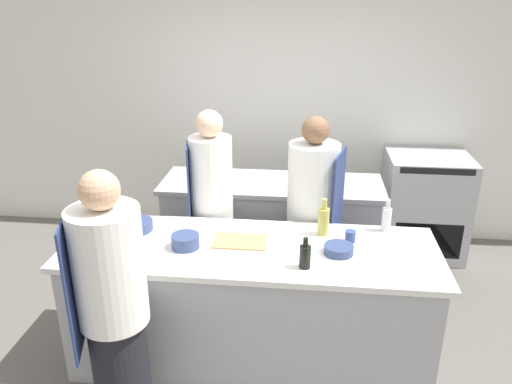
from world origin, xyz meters
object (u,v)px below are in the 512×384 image
(bottle_wine, at_px, (305,256))
(cup, at_px, (350,236))
(bowl_mixing_large, at_px, (135,256))
(chef_at_stove, at_px, (312,220))
(bowl_wooden_salad, at_px, (339,249))
(bowl_ceramic_blue, at_px, (135,226))
(chef_at_prep_near, at_px, (114,311))
(chef_at_pass_far, at_px, (212,214))
(bottle_olive_oil, at_px, (387,218))
(bottle_vinegar, at_px, (323,220))
(oven_range, at_px, (424,205))
(bowl_prep_small, at_px, (185,241))

(bottle_wine, relative_size, cup, 2.51)
(bowl_mixing_large, bearing_deg, chef_at_stove, 39.07)
(bowl_wooden_salad, bearing_deg, bowl_ceramic_blue, 172.32)
(bowl_wooden_salad, height_order, cup, cup)
(cup, bearing_deg, chef_at_prep_near, -148.18)
(chef_at_prep_near, xyz_separation_m, bottle_wine, (1.04, 0.46, 0.16))
(chef_at_pass_far, distance_m, bowl_mixing_large, 0.92)
(chef_at_prep_near, height_order, bottle_olive_oil, chef_at_prep_near)
(chef_at_pass_far, distance_m, bottle_olive_oil, 1.33)
(chef_at_prep_near, height_order, bowl_wooden_salad, chef_at_prep_near)
(chef_at_prep_near, height_order, bottle_vinegar, chef_at_prep_near)
(bottle_wine, distance_m, cup, 0.48)
(chef_at_pass_far, bearing_deg, oven_range, -70.46)
(bottle_vinegar, bearing_deg, bowl_ceramic_blue, -176.77)
(chef_at_pass_far, relative_size, bowl_ceramic_blue, 6.61)
(chef_at_pass_far, relative_size, bowl_mixing_large, 7.13)
(bottle_olive_oil, distance_m, bowl_ceramic_blue, 1.77)
(chef_at_stove, height_order, bottle_olive_oil, chef_at_stove)
(bowl_prep_small, bearing_deg, bottle_wine, -12.54)
(chef_at_pass_far, distance_m, bowl_prep_small, 0.67)
(bottle_wine, bearing_deg, chef_at_prep_near, -156.24)
(bowl_wooden_salad, bearing_deg, oven_range, 62.33)
(bottle_vinegar, distance_m, bowl_ceramic_blue, 1.32)
(bottle_vinegar, xyz_separation_m, cup, (0.18, -0.09, -0.07))
(bowl_wooden_salad, relative_size, cup, 2.38)
(bowl_prep_small, height_order, bowl_ceramic_blue, bowl_prep_small)
(bowl_wooden_salad, bearing_deg, chef_at_prep_near, -152.30)
(chef_at_prep_near, bearing_deg, bottle_olive_oil, -73.46)
(cup, bearing_deg, chef_at_stove, 117.07)
(bottle_olive_oil, relative_size, bowl_wooden_salad, 1.23)
(bottle_vinegar, distance_m, bowl_mixing_large, 1.28)
(oven_range, bearing_deg, bottle_vinegar, -124.20)
(bowl_wooden_salad, bearing_deg, chef_at_stove, 104.22)
(chef_at_stove, relative_size, cup, 20.34)
(bottle_vinegar, height_order, bowl_mixing_large, bottle_vinegar)
(bottle_olive_oil, bearing_deg, bowl_ceramic_blue, -174.11)
(chef_at_prep_near, relative_size, bowl_prep_small, 8.86)
(chef_at_pass_far, height_order, bowl_prep_small, chef_at_pass_far)
(chef_at_stove, bearing_deg, bottle_vinegar, 24.70)
(bowl_ceramic_blue, distance_m, bowl_wooden_salad, 1.43)
(bowl_mixing_large, bearing_deg, chef_at_pass_far, 69.67)
(bottle_vinegar, bearing_deg, oven_range, 55.80)
(chef_at_prep_near, height_order, bowl_prep_small, chef_at_prep_near)
(cup, bearing_deg, bowl_prep_small, -169.64)
(chef_at_pass_far, relative_size, bottle_olive_oil, 7.08)
(bottle_vinegar, bearing_deg, chef_at_prep_near, -141.43)
(bottle_wine, bearing_deg, bottle_vinegar, 75.87)
(cup, bearing_deg, bottle_vinegar, 152.70)
(bottle_wine, height_order, cup, bottle_wine)
(oven_range, relative_size, bottle_vinegar, 3.80)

